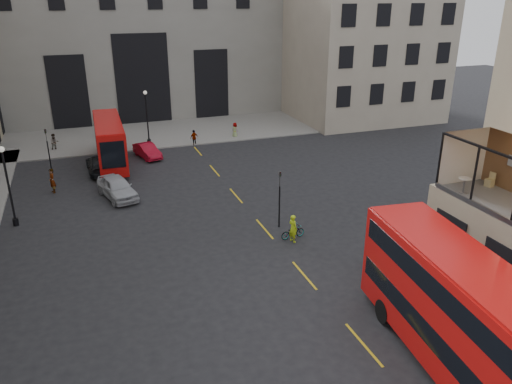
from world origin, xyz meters
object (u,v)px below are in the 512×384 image
object	(u,v)px
street_lamp_a	(10,191)
pedestrian_b	(102,129)
street_lamp_b	(147,121)
car_c	(100,164)
bus_far	(109,140)
car_a	(117,187)
cafe_chair_d	(490,182)
traffic_light_far	(48,145)
pedestrian_d	(235,130)
car_b	(147,151)
pedestrian_a	(55,142)
traffic_light_near	(280,192)
bus_near	(469,318)
bicycle	(293,232)
pedestrian_e	(52,181)
cafe_table_far	(464,183)
cyclist	(293,228)
pedestrian_c	(194,138)

from	to	relation	value
street_lamp_a	pedestrian_b	world-z (taller)	street_lamp_a
street_lamp_b	car_c	world-z (taller)	street_lamp_b
street_lamp_a	bus_far	size ratio (longest dim) A/B	0.54
car_a	cafe_chair_d	size ratio (longest dim) A/B	6.19
traffic_light_far	pedestrian_d	distance (m)	18.75
car_b	pedestrian_a	distance (m)	9.46
traffic_light_near	bus_near	size ratio (longest dim) A/B	0.31
bicycle	traffic_light_far	bearing A→B (deg)	31.52
pedestrian_e	street_lamp_b	bearing A→B (deg)	121.63
bus_far	cafe_table_far	distance (m)	29.73
bus_far	cafe_table_far	bearing A→B (deg)	-57.99
bus_far	cyclist	world-z (taller)	bus_far
car_c	pedestrian_d	xyz separation A→B (m)	(13.99, 6.61, 0.06)
cyclist	cafe_chair_d	bearing A→B (deg)	-142.99
pedestrian_c	pedestrian_e	size ratio (longest dim) A/B	0.82
pedestrian_e	cafe_table_far	size ratio (longest dim) A/B	2.39
cafe_chair_d	cyclist	bearing A→B (deg)	145.56
cyclist	pedestrian_c	bearing A→B (deg)	-16.41
car_a	car_b	bearing A→B (deg)	53.88
traffic_light_far	car_c	bearing A→B (deg)	-15.70
street_lamp_b	pedestrian_b	bearing A→B (deg)	134.27
street_lamp_a	pedestrian_e	size ratio (longest dim) A/B	2.84
pedestrian_b	cafe_chair_d	distance (m)	38.76
bus_near	pedestrian_d	xyz separation A→B (m)	(2.34, 36.44, -1.96)
bus_far	pedestrian_e	distance (m)	7.35
cyclist	car_a	bearing A→B (deg)	22.18
traffic_light_far	car_b	size ratio (longest dim) A/B	0.97
pedestrian_b	pedestrian_d	distance (m)	13.81
car_a	bicycle	size ratio (longest dim) A/B	2.94
street_lamp_b	pedestrian_a	distance (m)	8.95
street_lamp_a	pedestrian_b	size ratio (longest dim) A/B	2.95
street_lamp_a	bus_far	world-z (taller)	street_lamp_a
bus_near	car_c	distance (m)	32.09
car_a	pedestrian_a	size ratio (longest dim) A/B	2.78
cafe_chair_d	pedestrian_a	bearing A→B (deg)	125.98
cyclist	pedestrian_a	distance (m)	28.46
pedestrian_c	street_lamp_b	bearing A→B (deg)	-47.19
car_c	pedestrian_d	bearing A→B (deg)	-157.20
bus_far	pedestrian_c	world-z (taller)	bus_far
street_lamp_a	car_c	xyz separation A→B (m)	(5.86, 8.92, -1.67)
bus_far	cyclist	bearing A→B (deg)	-64.51
traffic_light_far	pedestrian_c	world-z (taller)	traffic_light_far
bus_near	pedestrian_d	size ratio (longest dim) A/B	8.00
car_c	pedestrian_b	size ratio (longest dim) A/B	2.74
street_lamp_b	bus_near	xyz separation A→B (m)	(6.50, -36.92, 0.35)
car_b	bicycle	xyz separation A→B (m)	(5.98, -19.40, -0.22)
street_lamp_a	pedestrian_c	xyz separation A→B (m)	(15.17, 14.11, -1.62)
bus_far	cyclist	size ratio (longest dim) A/B	5.62
bicycle	pedestrian_c	size ratio (longest dim) A/B	1.03
street_lamp_a	cafe_chair_d	size ratio (longest dim) A/B	7.07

